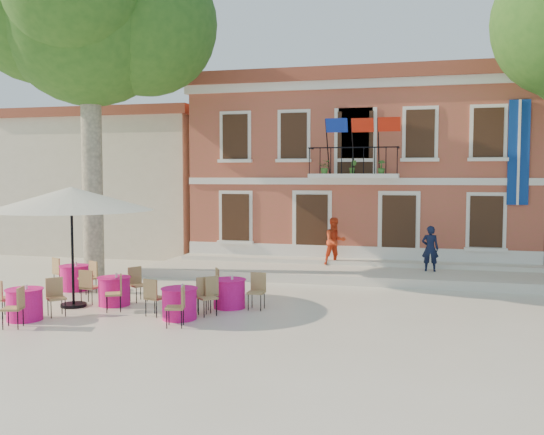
{
  "coord_description": "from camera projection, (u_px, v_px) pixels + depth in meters",
  "views": [
    {
      "loc": [
        4.49,
        -16.36,
        3.52
      ],
      "look_at": [
        -0.52,
        3.5,
        2.09
      ],
      "focal_mm": 40.0,
      "sensor_mm": 36.0,
      "label": 1
    }
  ],
  "objects": [
    {
      "name": "ground",
      "position": [
        260.0,
        300.0,
        17.17
      ],
      "size": [
        90.0,
        90.0,
        0.0
      ],
      "primitive_type": "plane",
      "color": "beige",
      "rests_on": "ground"
    },
    {
      "name": "main_building",
      "position": [
        365.0,
        169.0,
        26.07
      ],
      "size": [
        13.5,
        9.59,
        7.5
      ],
      "color": "#AD4A3E",
      "rests_on": "ground"
    },
    {
      "name": "neighbor_west",
      "position": [
        133.0,
        181.0,
        29.9
      ],
      "size": [
        9.4,
        9.4,
        6.4
      ],
      "color": "beige",
      "rests_on": "ground"
    },
    {
      "name": "terrace",
      "position": [
        349.0,
        273.0,
        20.92
      ],
      "size": [
        14.0,
        3.4,
        0.3
      ],
      "primitive_type": "cube",
      "color": "silver",
      "rests_on": "ground"
    },
    {
      "name": "plane_tree_west",
      "position": [
        89.0,
        17.0,
        20.23
      ],
      "size": [
        6.07,
        6.07,
        11.92
      ],
      "color": "#A59E84",
      "rests_on": "ground"
    },
    {
      "name": "patio_umbrella",
      "position": [
        71.0,
        199.0,
        16.06
      ],
      "size": [
        4.32,
        4.32,
        3.21
      ],
      "color": "black",
      "rests_on": "ground"
    },
    {
      "name": "pedestrian_navy",
      "position": [
        430.0,
        248.0,
        20.3
      ],
      "size": [
        0.57,
        0.39,
        1.53
      ],
      "primitive_type": "imported",
      "rotation": [
        0.0,
        0.0,
        3.1
      ],
      "color": "black",
      "rests_on": "terrace"
    },
    {
      "name": "pedestrian_orange",
      "position": [
        335.0,
        241.0,
        21.72
      ],
      "size": [
        1.04,
        0.98,
        1.7
      ],
      "primitive_type": "imported",
      "rotation": [
        0.0,
        0.0,
        0.55
      ],
      "color": "red",
      "rests_on": "terrace"
    },
    {
      "name": "cafe_table_0",
      "position": [
        74.0,
        277.0,
        18.53
      ],
      "size": [
        1.9,
        1.26,
        0.95
      ],
      "color": "#E9169C",
      "rests_on": "ground"
    },
    {
      "name": "cafe_table_1",
      "position": [
        179.0,
        302.0,
        14.8
      ],
      "size": [
        1.81,
        1.81,
        0.95
      ],
      "color": "#E9169C",
      "rests_on": "ground"
    },
    {
      "name": "cafe_table_2",
      "position": [
        24.0,
        303.0,
        14.7
      ],
      "size": [
        1.79,
        1.82,
        0.95
      ],
      "color": "#E9169C",
      "rests_on": "ground"
    },
    {
      "name": "cafe_table_3",
      "position": [
        114.0,
        290.0,
        16.39
      ],
      "size": [
        1.66,
        1.87,
        0.95
      ],
      "color": "#E9169C",
      "rests_on": "ground"
    },
    {
      "name": "cafe_table_4",
      "position": [
        229.0,
        292.0,
        16.07
      ],
      "size": [
        1.64,
        1.87,
        0.95
      ],
      "color": "#E9169C",
      "rests_on": "ground"
    }
  ]
}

